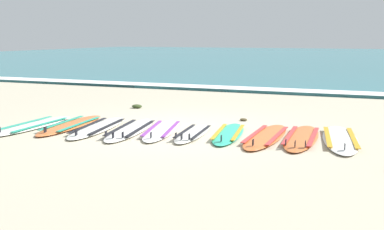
{
  "coord_description": "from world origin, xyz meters",
  "views": [
    {
      "loc": [
        3.61,
        -8.62,
        1.96
      ],
      "look_at": [
        0.12,
        0.5,
        0.25
      ],
      "focal_mm": 41.89,
      "sensor_mm": 36.0,
      "label": 1
    }
  ],
  "objects_px": {
    "surfboard_5": "(193,133)",
    "surfboard_7": "(266,136)",
    "surfboard_2": "(98,127)",
    "surfboard_3": "(131,129)",
    "surfboard_8": "(301,137)",
    "surfboard_1": "(71,125)",
    "surfboard_9": "(340,139)",
    "surfboard_0": "(33,125)",
    "surfboard_6": "(228,134)",
    "surfboard_4": "(161,130)"
  },
  "relations": [
    {
      "from": "surfboard_0",
      "to": "surfboard_5",
      "type": "bearing_deg",
      "value": 8.03
    },
    {
      "from": "surfboard_0",
      "to": "surfboard_3",
      "type": "bearing_deg",
      "value": 9.92
    },
    {
      "from": "surfboard_3",
      "to": "surfboard_7",
      "type": "bearing_deg",
      "value": 7.74
    },
    {
      "from": "surfboard_5",
      "to": "surfboard_7",
      "type": "height_order",
      "value": "same"
    },
    {
      "from": "surfboard_6",
      "to": "surfboard_7",
      "type": "distance_m",
      "value": 0.76
    },
    {
      "from": "surfboard_8",
      "to": "surfboard_0",
      "type": "bearing_deg",
      "value": -170.97
    },
    {
      "from": "surfboard_2",
      "to": "surfboard_8",
      "type": "xyz_separation_m",
      "value": [
        4.23,
        0.57,
        0.0
      ]
    },
    {
      "from": "surfboard_1",
      "to": "surfboard_0",
      "type": "bearing_deg",
      "value": -154.16
    },
    {
      "from": "surfboard_5",
      "to": "surfboard_6",
      "type": "relative_size",
      "value": 0.88
    },
    {
      "from": "surfboard_8",
      "to": "surfboard_4",
      "type": "bearing_deg",
      "value": -173.34
    },
    {
      "from": "surfboard_0",
      "to": "surfboard_6",
      "type": "bearing_deg",
      "value": 9.86
    },
    {
      "from": "surfboard_7",
      "to": "surfboard_3",
      "type": "bearing_deg",
      "value": -172.26
    },
    {
      "from": "surfboard_5",
      "to": "surfboard_8",
      "type": "relative_size",
      "value": 0.79
    },
    {
      "from": "surfboard_5",
      "to": "surfboard_7",
      "type": "distance_m",
      "value": 1.46
    },
    {
      "from": "surfboard_3",
      "to": "surfboard_6",
      "type": "bearing_deg",
      "value": 9.8
    },
    {
      "from": "surfboard_2",
      "to": "surfboard_7",
      "type": "bearing_deg",
      "value": 6.93
    },
    {
      "from": "surfboard_1",
      "to": "surfboard_4",
      "type": "bearing_deg",
      "value": 5.78
    },
    {
      "from": "surfboard_4",
      "to": "surfboard_9",
      "type": "xyz_separation_m",
      "value": [
        3.54,
        0.48,
        -0.0
      ]
    },
    {
      "from": "surfboard_0",
      "to": "surfboard_2",
      "type": "distance_m",
      "value": 1.49
    },
    {
      "from": "surfboard_3",
      "to": "surfboard_5",
      "type": "height_order",
      "value": "same"
    },
    {
      "from": "surfboard_1",
      "to": "surfboard_8",
      "type": "distance_m",
      "value": 4.97
    },
    {
      "from": "surfboard_1",
      "to": "surfboard_6",
      "type": "relative_size",
      "value": 1.14
    },
    {
      "from": "surfboard_3",
      "to": "surfboard_8",
      "type": "height_order",
      "value": "same"
    },
    {
      "from": "surfboard_0",
      "to": "surfboard_9",
      "type": "relative_size",
      "value": 0.95
    },
    {
      "from": "surfboard_3",
      "to": "surfboard_8",
      "type": "xyz_separation_m",
      "value": [
        3.46,
        0.51,
        0.0
      ]
    },
    {
      "from": "surfboard_2",
      "to": "surfboard_6",
      "type": "distance_m",
      "value": 2.84
    },
    {
      "from": "surfboard_0",
      "to": "surfboard_1",
      "type": "relative_size",
      "value": 0.99
    },
    {
      "from": "surfboard_0",
      "to": "surfboard_5",
      "type": "relative_size",
      "value": 1.28
    },
    {
      "from": "surfboard_2",
      "to": "surfboard_3",
      "type": "bearing_deg",
      "value": 3.97
    },
    {
      "from": "surfboard_2",
      "to": "surfboard_5",
      "type": "relative_size",
      "value": 1.31
    },
    {
      "from": "surfboard_6",
      "to": "surfboard_9",
      "type": "relative_size",
      "value": 0.84
    },
    {
      "from": "surfboard_3",
      "to": "surfboard_8",
      "type": "distance_m",
      "value": 3.5
    },
    {
      "from": "surfboard_5",
      "to": "surfboard_9",
      "type": "xyz_separation_m",
      "value": [
        2.81,
        0.55,
        -0.0
      ]
    },
    {
      "from": "surfboard_1",
      "to": "surfboard_9",
      "type": "xyz_separation_m",
      "value": [
        5.65,
        0.69,
        -0.0
      ]
    },
    {
      "from": "surfboard_4",
      "to": "surfboard_5",
      "type": "height_order",
      "value": "same"
    },
    {
      "from": "surfboard_6",
      "to": "surfboard_7",
      "type": "height_order",
      "value": "same"
    },
    {
      "from": "surfboard_2",
      "to": "surfboard_3",
      "type": "relative_size",
      "value": 1.01
    },
    {
      "from": "surfboard_0",
      "to": "surfboard_5",
      "type": "height_order",
      "value": "same"
    },
    {
      "from": "surfboard_6",
      "to": "surfboard_7",
      "type": "bearing_deg",
      "value": 2.1
    },
    {
      "from": "surfboard_1",
      "to": "surfboard_4",
      "type": "relative_size",
      "value": 1.06
    },
    {
      "from": "surfboard_5",
      "to": "surfboard_8",
      "type": "height_order",
      "value": "same"
    },
    {
      "from": "surfboard_0",
      "to": "surfboard_2",
      "type": "bearing_deg",
      "value": 12.99
    },
    {
      "from": "surfboard_0",
      "to": "surfboard_1",
      "type": "height_order",
      "value": "same"
    },
    {
      "from": "surfboard_2",
      "to": "surfboard_7",
      "type": "xyz_separation_m",
      "value": [
        3.57,
        0.43,
        0.0
      ]
    },
    {
      "from": "surfboard_8",
      "to": "surfboard_9",
      "type": "relative_size",
      "value": 0.94
    },
    {
      "from": "surfboard_2",
      "to": "surfboard_7",
      "type": "distance_m",
      "value": 3.59
    },
    {
      "from": "surfboard_3",
      "to": "surfboard_0",
      "type": "bearing_deg",
      "value": -170.08
    },
    {
      "from": "surfboard_1",
      "to": "surfboard_5",
      "type": "bearing_deg",
      "value": 2.94
    },
    {
      "from": "surfboard_5",
      "to": "surfboard_9",
      "type": "height_order",
      "value": "same"
    },
    {
      "from": "surfboard_6",
      "to": "surfboard_8",
      "type": "height_order",
      "value": "same"
    }
  ]
}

